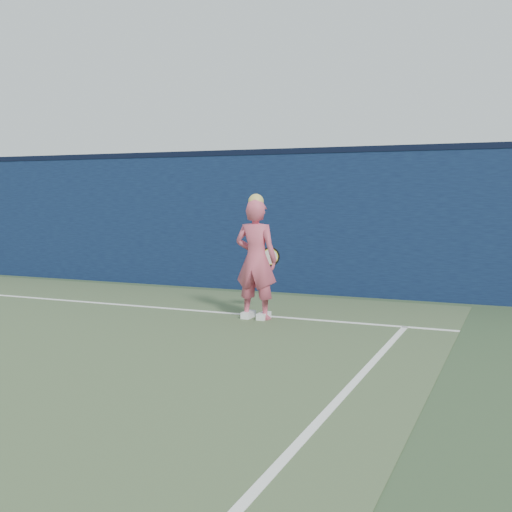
% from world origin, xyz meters
% --- Properties ---
extents(backstop_wall, '(24.00, 0.40, 2.50)m').
position_xyz_m(backstop_wall, '(0.00, 6.50, 1.25)').
color(backstop_wall, '#0C1635').
rests_on(backstop_wall, ground).
extents(wall_cap, '(24.00, 0.42, 0.10)m').
position_xyz_m(wall_cap, '(0.00, 6.50, 2.55)').
color(wall_cap, black).
rests_on(wall_cap, backstop_wall).
extents(player, '(0.63, 0.42, 1.79)m').
position_xyz_m(player, '(2.72, 3.80, 0.86)').
color(player, '#CA4E66').
rests_on(player, ground).
extents(racket, '(0.54, 0.18, 0.29)m').
position_xyz_m(racket, '(2.72, 4.27, 0.85)').
color(racket, black).
rests_on(racket, ground).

